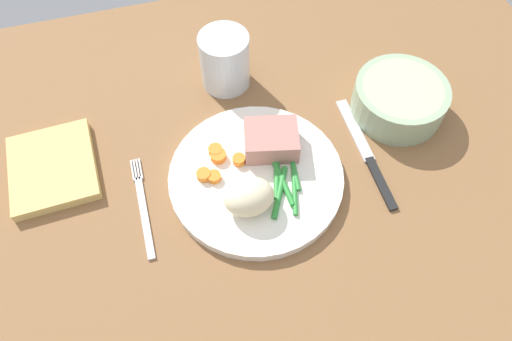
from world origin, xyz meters
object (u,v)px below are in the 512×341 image
(dinner_plate, at_px, (256,177))
(knife, at_px, (367,154))
(meat_portion, at_px, (271,140))
(water_glass, at_px, (225,64))
(salad_bowl, at_px, (400,98))
(napkin, at_px, (53,168))
(fork, at_px, (143,208))

(dinner_plate, xyz_separation_m, knife, (0.17, -0.00, -0.01))
(meat_portion, relative_size, water_glass, 0.82)
(meat_portion, height_order, salad_bowl, salad_bowl)
(napkin, bearing_deg, water_glass, 19.99)
(fork, bearing_deg, napkin, 136.28)
(dinner_plate, bearing_deg, salad_bowl, 14.70)
(fork, xyz_separation_m, knife, (0.34, -0.00, -0.00))
(knife, bearing_deg, fork, -175.93)
(water_glass, height_order, salad_bowl, water_glass)
(dinner_plate, height_order, napkin, same)
(dinner_plate, distance_m, knife, 0.17)
(meat_portion, bearing_deg, knife, -17.05)
(dinner_plate, xyz_separation_m, water_glass, (0.00, 0.20, 0.03))
(meat_portion, height_order, fork, meat_portion)
(napkin, bearing_deg, knife, -12.25)
(fork, relative_size, knife, 0.81)
(knife, bearing_deg, water_glass, 133.75)
(meat_portion, xyz_separation_m, knife, (0.14, -0.04, -0.03))
(fork, bearing_deg, salad_bowl, 5.68)
(fork, xyz_separation_m, salad_bowl, (0.41, 0.07, 0.03))
(meat_portion, xyz_separation_m, fork, (-0.20, -0.04, -0.03))
(dinner_plate, height_order, fork, dinner_plate)
(water_glass, bearing_deg, napkin, -160.01)
(meat_portion, relative_size, fork, 0.46)
(dinner_plate, xyz_separation_m, fork, (-0.16, -0.00, -0.01))
(knife, distance_m, water_glass, 0.27)
(meat_portion, relative_size, napkin, 0.55)
(knife, bearing_deg, napkin, 171.86)
(dinner_plate, relative_size, salad_bowl, 1.75)
(dinner_plate, relative_size, napkin, 1.79)
(water_glass, bearing_deg, fork, -129.91)
(dinner_plate, distance_m, water_glass, 0.20)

